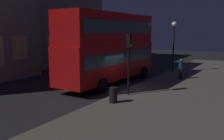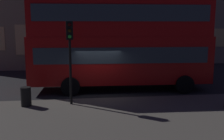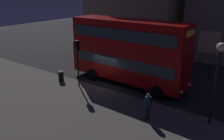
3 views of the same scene
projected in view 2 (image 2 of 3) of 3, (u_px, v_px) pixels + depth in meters
name	position (u px, v px, depth m)	size (l,w,h in m)	color
ground_plane	(99.00, 95.00, 14.61)	(80.00, 80.00, 0.00)	#232326
sidewalk_slab	(111.00, 140.00, 8.77)	(44.00, 9.97, 0.12)	#5B564F
double_decker_bus	(120.00, 38.00, 15.53)	(10.76, 3.23, 5.59)	#9E0C0C
traffic_light_near_kerb	(70.00, 45.00, 12.12)	(0.34, 0.37, 3.94)	black
litter_bin	(26.00, 97.00, 12.21)	(0.48, 0.48, 0.90)	black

